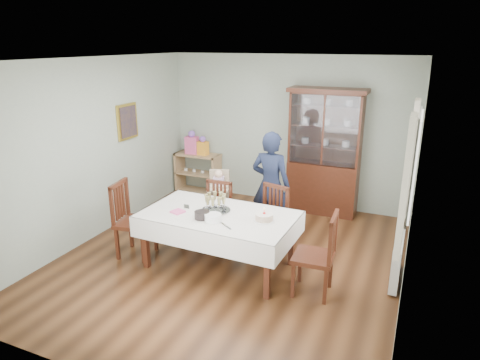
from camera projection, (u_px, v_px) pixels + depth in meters
The scene contains 25 objects.
floor at pixel (231, 259), 6.00m from camera, with size 5.00×5.00×0.00m, color #593319.
room_shell at pixel (246, 132), 5.93m from camera, with size 5.00×5.00×5.00m.
dining_table at pixel (219, 240), 5.70m from camera, with size 2.03×1.21×0.76m.
china_cabinet at pixel (324, 150), 7.34m from camera, with size 1.30×0.48×2.18m.
sideboard at pixel (198, 173), 8.52m from camera, with size 0.90×0.38×0.80m.
picture_frame at pixel (127, 122), 7.02m from camera, with size 0.04×0.48×0.58m, color gold.
window at pixel (415, 165), 4.94m from camera, with size 0.04×1.02×1.22m, color white.
curtain_left at pixel (405, 188), 4.45m from camera, with size 0.07×0.30×1.55m, color silver.
curtain_right at pixel (411, 159), 5.54m from camera, with size 0.07×0.30×1.55m, color silver.
radiator at pixel (397, 260), 5.35m from camera, with size 0.10×0.80×0.55m, color white.
chair_far_left at pixel (215, 227), 6.34m from camera, with size 0.44×0.44×0.95m.
chair_far_right at pixel (268, 234), 6.08m from camera, with size 0.54×0.54×0.98m.
chair_end_left at pixel (135, 234), 6.03m from camera, with size 0.55×0.55×1.07m.
chair_end_right at pixel (314, 270), 5.11m from camera, with size 0.49×0.49×1.03m.
woman at pixel (271, 185), 6.46m from camera, with size 0.61×0.40×1.67m, color black.
high_chair at pixel (219, 205), 6.94m from camera, with size 0.55×0.55×0.97m.
champagne_tray at pixel (216, 206), 5.64m from camera, with size 0.40×0.40×0.24m.
birthday_cake at pixel (264, 217), 5.35m from camera, with size 0.26×0.26×0.18m.
plate_stack_dark at pixel (202, 215), 5.43m from camera, with size 0.19×0.19×0.09m, color black.
plate_stack_white at pixel (213, 218), 5.35m from camera, with size 0.21×0.21×0.09m, color white.
napkin_stack at pixel (178, 212), 5.63m from camera, with size 0.15×0.15×0.02m, color #E85592.
cutlery at pixel (184, 206), 5.83m from camera, with size 0.10×0.14×0.01m, color silver, non-canonical shape.
cake_knife at pixel (225, 225), 5.22m from camera, with size 0.28×0.02×0.01m, color silver.
gift_bag_pink at pixel (192, 143), 8.36m from camera, with size 0.26×0.18×0.46m.
gift_bag_orange at pixel (203, 146), 8.28m from camera, with size 0.22×0.16×0.37m.
Camera 1 is at (2.24, -4.87, 2.91)m, focal length 32.00 mm.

